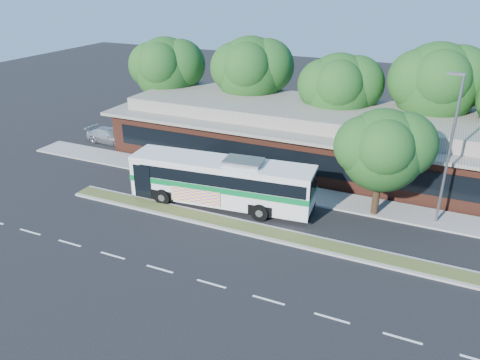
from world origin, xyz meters
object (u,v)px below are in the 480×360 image
at_px(lamp_post, 449,147).
at_px(transit_bus, 222,179).
at_px(sedan, 110,136).
at_px(sidewalk_tree, 389,149).

relative_size(lamp_post, transit_bus, 0.75).
distance_m(transit_bus, sedan, 15.90).
relative_size(transit_bus, sedan, 2.67).
relative_size(lamp_post, sedan, 2.01).
distance_m(lamp_post, sedan, 27.78).
bearing_deg(sidewalk_tree, sedan, 170.94).
relative_size(lamp_post, sidewalk_tree, 1.33).
bearing_deg(sidewalk_tree, lamp_post, 6.15).
xyz_separation_m(lamp_post, sidewalk_tree, (-3.20, -0.35, -0.47)).
height_order(lamp_post, sedan, lamp_post).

